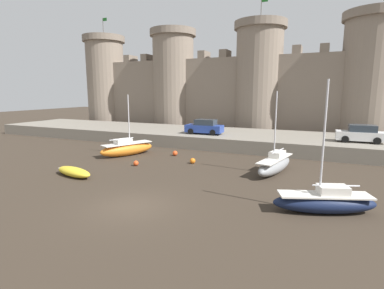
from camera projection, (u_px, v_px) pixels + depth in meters
The scene contains 12 objects.
ground_plane at pixel (132, 206), 15.81m from camera, with size 160.00×160.00×0.00m, color #382D23.
quay_road at pixel (238, 139), 34.10m from camera, with size 65.94×10.00×1.35m, color gray.
castle at pixel (258, 84), 42.10m from camera, with size 61.05×7.12×18.39m.
rowboat_foreground_centre at pixel (74, 172), 21.42m from camera, with size 3.73×1.84×0.65m.
sailboat_midflat_right at pixel (127, 148), 28.35m from camera, with size 3.57×5.58×5.72m.
sailboat_midflat_centre at pixel (275, 164), 22.24m from camera, with size 2.31×5.65×6.03m.
sailboat_near_channel_left at pixel (325, 201), 14.93m from camera, with size 5.21×3.04×6.57m.
mooring_buoy_off_centre at pixel (175, 153), 28.29m from camera, with size 0.48×0.48×0.48m, color #E04C1E.
mooring_buoy_near_channel at pixel (193, 161), 25.21m from camera, with size 0.47×0.47×0.47m, color orange.
mooring_buoy_mid_mud at pixel (136, 163), 24.46m from camera, with size 0.43×0.43×0.43m, color #E04C1E.
car_quay_centre_west at pixel (205, 127), 33.12m from camera, with size 4.15×1.98×1.62m.
car_quay_centre_east at pixel (361, 134), 27.70m from camera, with size 4.15×1.98×1.62m.
Camera 1 is at (9.07, -12.37, 5.99)m, focal length 28.00 mm.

